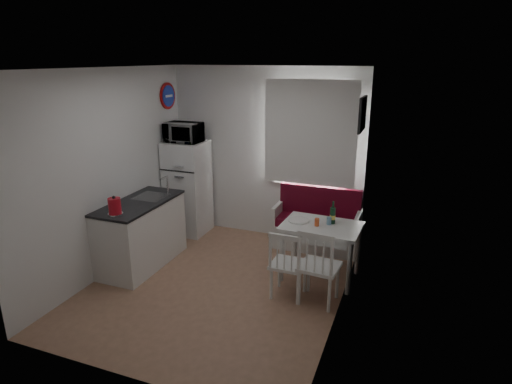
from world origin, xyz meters
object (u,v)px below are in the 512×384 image
fridge (188,188)px  kettle (115,206)px  kitchen_counter (142,233)px  chair_left (287,258)px  microwave (183,132)px  dining_table (321,231)px  wine_bottle (333,212)px  chair_right (318,260)px  bench (317,229)px

fridge → kettle: fridge is taller
kettle → fridge: bearing=91.0°
kitchen_counter → chair_left: size_ratio=2.91×
kitchen_counter → microwave: 1.67m
dining_table → chair_left: (-0.25, -0.66, -0.12)m
dining_table → microwave: size_ratio=1.85×
kettle → wine_bottle: kettle is taller
chair_left → microwave: 2.71m
chair_right → kitchen_counter: bearing=-179.4°
microwave → kettle: (0.03, -1.73, -0.61)m
bench → chair_right: chair_right is taller
bench → microwave: size_ratio=2.36×
chair_left → kettle: (-2.04, -0.36, 0.50)m
dining_table → kettle: bearing=-153.5°
kettle → chair_left: bearing=10.1°
dining_table → chair_left: chair_left is taller
chair_left → wine_bottle: size_ratio=1.56×
kitchen_counter → wine_bottle: size_ratio=4.54×
chair_left → fridge: bearing=146.2°
dining_table → kettle: (-2.29, -1.02, 0.38)m
dining_table → microwave: (-2.32, 0.71, 0.99)m
chair_left → bench: bearing=90.5°
microwave → wine_bottle: size_ratio=1.84×
bench → chair_left: bench is taller
bench → wine_bottle: 1.02m
bench → microwave: 2.46m
chair_left → wine_bottle: 0.91m
kitchen_counter → microwave: bearing=89.1°
bench → chair_left: 1.54m
dining_table → wine_bottle: size_ratio=3.41×
bench → fridge: (-2.07, -0.11, 0.44)m
kettle → wine_bottle: bearing=25.0°
kettle → wine_bottle: size_ratio=0.82×
kitchen_counter → chair_left: bearing=-4.7°
fridge → wine_bottle: size_ratio=5.09×
dining_table → microwave: 2.62m
fridge → wine_bottle: (2.43, -0.66, 0.13)m
chair_left → wine_bottle: wine_bottle is taller
kitchen_counter → bench: 2.49m
dining_table → kettle: kettle is taller
fridge → microwave: size_ratio=2.77×
kitchen_counter → dining_table: (2.34, 0.48, 0.19)m
microwave → fridge: bearing=90.0°
dining_table → wine_bottle: 0.27m
fridge → kitchen_counter: bearing=-90.9°
kitchen_counter → chair_left: 2.10m
fridge → bench: bearing=3.0°
bench → dining_table: (0.25, -0.87, 0.34)m
microwave → kettle: size_ratio=2.24×
wine_bottle → chair_right: bearing=-90.0°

